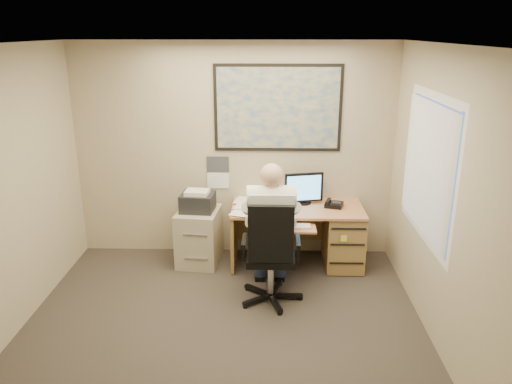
{
  "coord_description": "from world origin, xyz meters",
  "views": [
    {
      "loc": [
        0.44,
        -3.85,
        2.82
      ],
      "look_at": [
        0.3,
        1.3,
        1.13
      ],
      "focal_mm": 35.0,
      "sensor_mm": 36.0,
      "label": 1
    }
  ],
  "objects_px": {
    "person": "(271,234)",
    "desk": "(323,230)",
    "filing_cabinet": "(199,232)",
    "office_chair": "(271,273)"
  },
  "relations": [
    {
      "from": "person",
      "to": "desk",
      "type": "bearing_deg",
      "value": 52.37
    },
    {
      "from": "desk",
      "to": "filing_cabinet",
      "type": "xyz_separation_m",
      "value": [
        -1.55,
        -0.01,
        -0.04
      ]
    },
    {
      "from": "office_chair",
      "to": "filing_cabinet",
      "type": "bearing_deg",
      "value": 134.07
    },
    {
      "from": "desk",
      "to": "filing_cabinet",
      "type": "relative_size",
      "value": 1.67
    },
    {
      "from": "filing_cabinet",
      "to": "person",
      "type": "bearing_deg",
      "value": -38.53
    },
    {
      "from": "filing_cabinet",
      "to": "office_chair",
      "type": "bearing_deg",
      "value": -41.18
    },
    {
      "from": "filing_cabinet",
      "to": "office_chair",
      "type": "height_order",
      "value": "office_chair"
    },
    {
      "from": "person",
      "to": "filing_cabinet",
      "type": "bearing_deg",
      "value": 134.67
    },
    {
      "from": "filing_cabinet",
      "to": "person",
      "type": "relative_size",
      "value": 0.63
    },
    {
      "from": "office_chair",
      "to": "person",
      "type": "distance_m",
      "value": 0.43
    }
  ]
}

